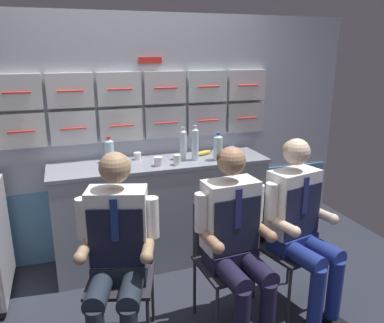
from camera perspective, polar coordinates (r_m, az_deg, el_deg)
name	(u,v)px	position (r m, az deg, el deg)	size (l,w,h in m)	color
galley_bulkhead	(134,139)	(3.50, -8.54, 3.33)	(4.20, 0.14, 2.15)	#ACB4C2
galley_counter	(161,211)	(3.46, -4.56, -7.30)	(1.86, 0.53, 0.93)	#9499A6
folding_chair_left	(122,260)	(2.60, -10.29, -14.20)	(0.50, 0.50, 0.86)	#2D2D33
crew_member_left	(117,249)	(2.38, -11.07, -12.56)	(0.52, 0.67, 1.28)	black
folding_chair_right	(224,248)	(2.71, 4.70, -12.63)	(0.43, 0.43, 0.86)	#2D2D33
crew_member_right	(236,236)	(2.51, 6.50, -10.92)	(0.49, 0.62, 1.27)	black
folding_chair_near_trolley	(282,233)	(2.97, 13.25, -10.34)	(0.48, 0.48, 0.86)	#2D2D33
crew_member_near_trolley	(301,221)	(2.80, 15.81, -8.46)	(0.50, 0.65, 1.27)	black
water_bottle_short	(195,144)	(3.29, 0.45, 2.65)	(0.06, 0.06, 0.30)	silver
water_bottle_tall	(183,144)	(3.32, -1.33, 2.61)	(0.06, 0.06, 0.28)	silver
sparkling_bottle_green	(109,150)	(3.30, -12.16, 1.62)	(0.08, 0.08, 0.22)	silver
water_bottle_blue_cap	(218,147)	(3.30, 3.86, 2.15)	(0.08, 0.08, 0.24)	silver
espresso_cup_small	(138,156)	(3.36, -8.04, 0.85)	(0.07, 0.07, 0.06)	white
coffee_cup_white	(233,149)	(3.52, 6.16, 1.79)	(0.06, 0.06, 0.08)	navy
paper_cup_tan	(159,161)	(3.16, -4.96, 0.06)	(0.07, 0.07, 0.08)	white
paper_cup_blue	(177,160)	(3.17, -2.24, 0.28)	(0.06, 0.06, 0.09)	white
snack_banana	(204,153)	(3.48, 1.83, 1.31)	(0.17, 0.10, 0.04)	yellow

